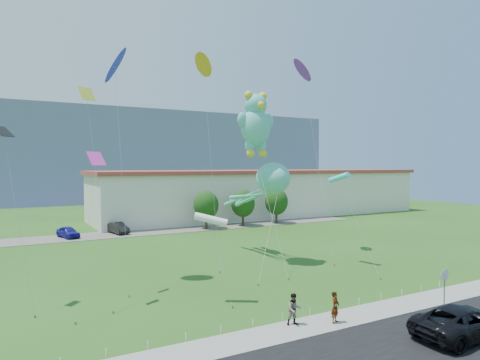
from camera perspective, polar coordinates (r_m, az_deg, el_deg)
name	(u,v)px	position (r m, az deg, el deg)	size (l,w,h in m)	color
ground	(284,312)	(27.85, 5.89, -17.10)	(160.00, 160.00, 0.00)	#284C15
sidewalk	(312,326)	(25.75, 9.55, -18.63)	(80.00, 2.50, 0.10)	gray
parking_strip	(135,233)	(59.29, -13.84, -6.87)	(70.00, 6.00, 0.06)	#59544C
hill_ridge	(62,154)	(142.48, -22.70, 3.21)	(160.00, 50.00, 25.00)	slate
warehouse	(264,193)	(77.54, 3.26, -1.69)	(61.00, 15.00, 8.20)	beige
stop_sign	(445,278)	(30.91, 25.62, -11.75)	(0.80, 0.07, 2.50)	slate
rope_fence	(296,314)	(26.77, 7.54, -17.35)	(26.05, 0.05, 0.50)	white
tree_near	(206,205)	(61.26, -4.53, -3.37)	(3.60, 3.60, 5.47)	#3F2B19
tree_mid	(243,203)	(63.94, 0.39, -3.13)	(3.60, 3.60, 5.47)	#3F2B19
tree_far	(276,202)	(67.05, 4.88, -2.90)	(3.60, 3.60, 5.47)	#3F2B19
suv	(463,322)	(26.39, 27.64, -16.39)	(2.74, 5.94, 1.65)	black
pedestrian_left	(335,307)	(26.05, 12.58, -16.23)	(0.64, 0.42, 1.76)	gray
pedestrian_right	(294,309)	(25.33, 7.25, -16.72)	(0.86, 0.67, 1.77)	gray
parked_car_blue	(68,232)	(57.81, -21.95, -6.45)	(1.64, 4.09, 1.39)	navy
parked_car_black	(118,228)	(59.20, -16.00, -6.17)	(1.52, 4.36, 1.44)	black
octopus_kite	(265,186)	(41.11, 3.39, -0.78)	(6.80, 13.35, 9.37)	#46ADA2
teddy_bear_kite	(256,123)	(39.52, 2.11, 7.65)	(3.77, 7.48, 15.84)	#46ADA2
small_kite_cyan	(339,178)	(40.17, 13.12, 0.24)	(1.13, 7.01, 8.41)	#35DDF2
small_kite_yellow	(90,118)	(31.67, -19.41, 7.78)	(1.29, 6.01, 14.58)	gold
small_kite_purple	(303,74)	(46.96, 8.43, 13.75)	(2.85, 8.11, 19.88)	purple
small_kite_orange	(204,69)	(45.04, -4.86, 14.49)	(3.15, 8.95, 20.06)	orange
small_kite_black	(7,151)	(31.03, -28.69, 3.45)	(2.18, 4.11, 11.70)	black
small_kite_white	(211,220)	(28.39, -3.89, -5.34)	(0.97, 2.95, 5.95)	white
small_kite_pink	(94,174)	(28.99, -18.84, 0.81)	(2.52, 3.92, 9.96)	#FD38BE
small_kite_blue	(115,70)	(35.80, -16.27, 13.91)	(1.80, 5.82, 17.63)	#2532D4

